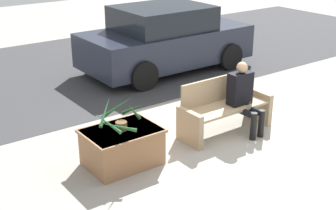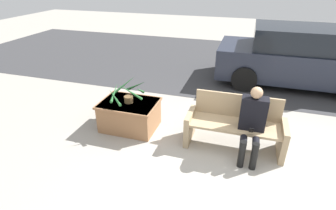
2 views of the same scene
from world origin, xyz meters
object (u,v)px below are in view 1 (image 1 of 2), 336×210
planter_box (122,146)px  potted_plant (120,118)px  parked_car (165,39)px  person_seated (244,95)px  bench (224,108)px

planter_box → potted_plant: potted_plant is taller
planter_box → parked_car: parked_car is taller
planter_box → potted_plant: bearing=176.9°
person_seated → parked_car: parked_car is taller
potted_plant → parked_car: size_ratio=0.19×
person_seated → potted_plant: size_ratio=1.60×
person_seated → planter_box: person_seated is taller
person_seated → parked_car: bearing=74.4°
person_seated → potted_plant: bearing=174.9°
bench → parked_car: 3.60m
bench → person_seated: bearing=-37.6°
parked_car → person_seated: bearing=-105.6°
potted_plant → person_seated: bearing=-5.1°
bench → potted_plant: bearing=179.8°
person_seated → parked_car: (0.99, 3.56, 0.08)m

